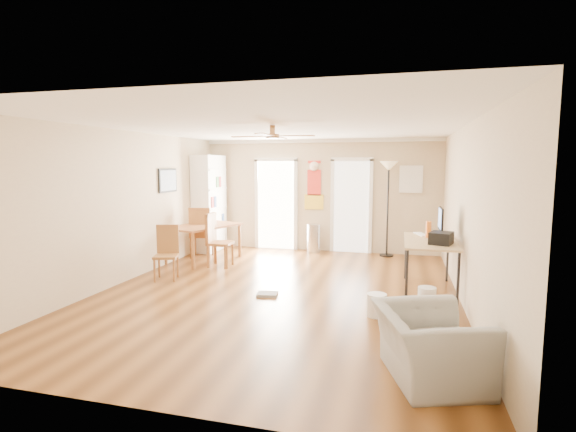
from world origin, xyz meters
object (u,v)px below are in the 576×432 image
(dining_chair_near, at_px, (166,253))
(torchiere_lamp, at_px, (388,209))
(trash_can, at_px, (313,238))
(wastebasket_a, at_px, (377,305))
(dining_chair_right_b, at_px, (220,240))
(dining_chair_right_a, at_px, (220,240))
(printer, at_px, (441,238))
(wastebasket_b, at_px, (427,297))
(dining_chair_far, at_px, (202,232))
(armchair, at_px, (429,345))
(dining_table, at_px, (204,243))
(computer_desk, at_px, (429,266))
(bookshelf, at_px, (209,203))

(dining_chair_near, xyz_separation_m, torchiere_lamp, (3.69, 3.02, 0.57))
(trash_can, relative_size, wastebasket_a, 2.15)
(dining_chair_right_b, xyz_separation_m, trash_can, (1.52, 1.82, -0.20))
(torchiere_lamp, bearing_deg, dining_chair_right_a, -149.88)
(printer, xyz_separation_m, wastebasket_b, (-0.20, -0.50, -0.78))
(dining_chair_far, height_order, armchair, dining_chair_far)
(dining_table, height_order, computer_desk, computer_desk)
(printer, bearing_deg, dining_chair_near, -161.72)
(dining_chair_right_a, xyz_separation_m, printer, (4.05, -1.08, 0.40))
(dining_table, distance_m, torchiere_lamp, 4.05)
(dining_chair_right_a, distance_m, wastebasket_b, 4.17)
(dining_chair_right_a, bearing_deg, dining_chair_near, 157.69)
(computer_desk, bearing_deg, dining_chair_right_a, 168.78)
(computer_desk, relative_size, wastebasket_a, 5.11)
(printer, distance_m, wastebasket_b, 0.95)
(computer_desk, bearing_deg, armchair, -93.11)
(computer_desk, bearing_deg, trash_can, 132.42)
(torchiere_lamp, bearing_deg, wastebasket_b, -78.87)
(dining_table, height_order, dining_chair_near, dining_chair_near)
(dining_chair_right_a, relative_size, torchiere_lamp, 0.50)
(bookshelf, xyz_separation_m, dining_chair_far, (0.16, -0.76, -0.57))
(dining_chair_far, bearing_deg, dining_chair_near, 83.57)
(dining_table, xyz_separation_m, computer_desk, (4.46, -1.18, 0.04))
(armchair, bearing_deg, dining_chair_right_a, 26.30)
(dining_chair_right_b, height_order, wastebasket_b, dining_chair_right_b)
(dining_chair_right_a, bearing_deg, dining_chair_far, 47.26)
(dining_chair_far, bearing_deg, bookshelf, -91.35)
(dining_chair_far, distance_m, computer_desk, 4.89)
(bookshelf, xyz_separation_m, dining_chair_right_b, (0.91, -1.46, -0.59))
(bookshelf, height_order, torchiere_lamp, bookshelf)
(computer_desk, height_order, wastebasket_b, computer_desk)
(computer_desk, xyz_separation_m, armchair, (-0.16, -2.97, -0.09))
(trash_can, distance_m, torchiere_lamp, 1.80)
(bookshelf, xyz_separation_m, dining_table, (0.36, -1.07, -0.74))
(computer_desk, distance_m, printer, 0.61)
(bookshelf, distance_m, torchiere_lamp, 4.10)
(dining_chair_right_b, bearing_deg, bookshelf, 26.75)
(wastebasket_a, relative_size, armchair, 0.30)
(trash_can, bearing_deg, dining_chair_right_a, -129.54)
(bookshelf, height_order, armchair, bookshelf)
(dining_chair_near, bearing_deg, torchiere_lamp, 21.65)
(dining_chair_near, bearing_deg, dining_table, 73.71)
(wastebasket_a, relative_size, wastebasket_b, 1.05)
(computer_desk, bearing_deg, wastebasket_b, -94.58)
(dining_table, bearing_deg, computer_desk, -14.87)
(trash_can, bearing_deg, torchiere_lamp, 0.02)
(armchair, bearing_deg, printer, -25.15)
(dining_chair_far, height_order, printer, dining_chair_far)
(wastebasket_b, bearing_deg, computer_desk, 85.42)
(dining_chair_right_b, distance_m, printer, 4.21)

